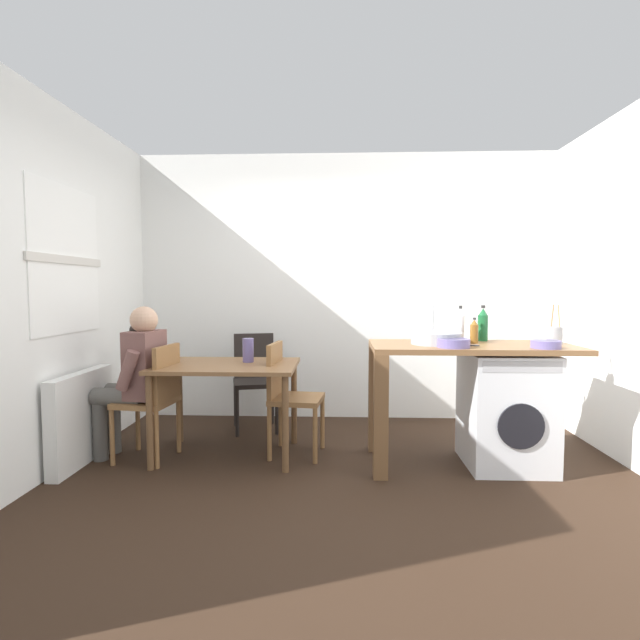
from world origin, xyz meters
name	(u,v)px	position (x,y,z in m)	size (l,w,h in m)	color
ground_plane	(347,483)	(0.00, 0.00, 0.00)	(5.46, 5.46, 0.00)	black
wall_back	(345,287)	(0.00, 1.75, 1.35)	(4.60, 0.10, 2.70)	white
wall_window_side	(35,286)	(-2.15, 0.00, 1.35)	(0.12, 3.80, 2.70)	white
radiator	(81,418)	(-2.02, 0.30, 0.35)	(0.10, 0.80, 0.70)	white
dining_table	(227,376)	(-0.94, 0.52, 0.64)	(1.10, 0.76, 0.74)	brown
chair_person_seat	(155,395)	(-1.49, 0.41, 0.51)	(0.45, 0.45, 0.90)	olive
chair_opposite	(288,392)	(-0.47, 0.58, 0.51)	(0.44, 0.44, 0.90)	olive
chair_spare_by_wall	(255,375)	(-0.86, 1.29, 0.51)	(0.49, 0.49, 0.90)	black
seated_person	(135,374)	(-1.65, 0.43, 0.67)	(0.52, 0.53, 1.20)	#595651
kitchen_counter	(443,365)	(0.73, 0.39, 0.76)	(1.50, 0.68, 0.92)	brown
washing_machine	(506,409)	(1.20, 0.39, 0.43)	(0.60, 0.61, 0.86)	silver
sink_basin	(437,338)	(0.68, 0.39, 0.97)	(0.38, 0.38, 0.09)	#9EA0A5
tap	(432,324)	(0.68, 0.57, 1.06)	(0.02, 0.02, 0.28)	#B2B2B7
bottle_tall_green	(460,326)	(0.88, 0.52, 1.05)	(0.06, 0.06, 0.28)	silver
bottle_squat_brown	(474,332)	(0.97, 0.46, 1.01)	(0.06, 0.06, 0.20)	brown
bottle_clear_small	(483,325)	(1.09, 0.63, 1.05)	(0.08, 0.08, 0.28)	#19592D
mixing_bowl	(453,342)	(0.75, 0.19, 0.96)	(0.23, 0.23, 0.06)	slate
utensil_crock	(555,335)	(1.57, 0.44, 0.99)	(0.11, 0.11, 0.30)	gray
colander	(546,344)	(1.39, 0.17, 0.95)	(0.20, 0.20, 0.06)	slate
vase	(248,350)	(-0.79, 0.62, 0.84)	(0.09, 0.09, 0.19)	slate
scissors	(469,345)	(0.89, 0.29, 0.92)	(0.15, 0.06, 0.01)	#B2B2B7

